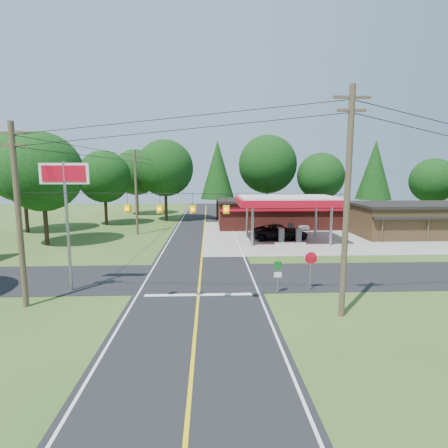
{
  "coord_description": "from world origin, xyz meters",
  "views": [
    {
      "loc": [
        0.7,
        -23.95,
        7.35
      ],
      "look_at": [
        2.0,
        7.0,
        2.8
      ],
      "focal_mm": 28.0,
      "sensor_mm": 36.0,
      "label": 1
    }
  ],
  "objects_px": {
    "suv_car": "(280,232)",
    "octagonal_stop_sign": "(311,261)",
    "gas_canopy": "(287,202)",
    "sedan_car": "(301,224)",
    "big_stop_sign": "(65,194)"
  },
  "relations": [
    {
      "from": "suv_car",
      "to": "big_stop_sign",
      "type": "distance_m",
      "value": 23.69
    },
    {
      "from": "gas_canopy",
      "to": "octagonal_stop_sign",
      "type": "distance_m",
      "value": 16.31
    },
    {
      "from": "gas_canopy",
      "to": "suv_car",
      "type": "xyz_separation_m",
      "value": [
        -0.5,
        0.71,
        -3.43
      ]
    },
    {
      "from": "gas_canopy",
      "to": "octagonal_stop_sign",
      "type": "height_order",
      "value": "gas_canopy"
    },
    {
      "from": "sedan_car",
      "to": "gas_canopy",
      "type": "bearing_deg",
      "value": -113.46
    },
    {
      "from": "suv_car",
      "to": "octagonal_stop_sign",
      "type": "bearing_deg",
      "value": 178.42
    },
    {
      "from": "suv_car",
      "to": "big_stop_sign",
      "type": "bearing_deg",
      "value": 137.96
    },
    {
      "from": "big_stop_sign",
      "to": "octagonal_stop_sign",
      "type": "distance_m",
      "value": 15.59
    },
    {
      "from": "suv_car",
      "to": "sedan_car",
      "type": "xyz_separation_m",
      "value": [
        4.27,
        7.29,
        -0.2
      ]
    },
    {
      "from": "big_stop_sign",
      "to": "octagonal_stop_sign",
      "type": "height_order",
      "value": "big_stop_sign"
    },
    {
      "from": "suv_car",
      "to": "octagonal_stop_sign",
      "type": "relative_size",
      "value": 2.37
    },
    {
      "from": "gas_canopy",
      "to": "sedan_car",
      "type": "bearing_deg",
      "value": 64.76
    },
    {
      "from": "sedan_car",
      "to": "octagonal_stop_sign",
      "type": "xyz_separation_m",
      "value": [
        -5.77,
        -24.01,
        1.25
      ]
    },
    {
      "from": "gas_canopy",
      "to": "sedan_car",
      "type": "relative_size",
      "value": 2.83
    },
    {
      "from": "suv_car",
      "to": "sedan_car",
      "type": "height_order",
      "value": "suv_car"
    }
  ]
}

